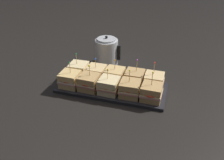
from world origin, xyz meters
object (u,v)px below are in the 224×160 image
at_px(serving_platter, 112,88).
at_px(sandwich_front_far_right, 151,92).
at_px(sandwich_front_left, 89,82).
at_px(sandwich_front_center, 109,86).
at_px(kettle_steel, 107,51).
at_px(sandwich_back_right, 135,78).
at_px(sandwich_back_far_left, 79,70).
at_px(sandwich_back_far_right, 154,81).
at_px(sandwich_front_far_left, 70,79).
at_px(sandwich_front_right, 130,89).
at_px(sandwich_back_center, 115,76).
at_px(sandwich_back_left, 96,73).

xyz_separation_m(serving_platter, sandwich_front_far_right, (0.24, -0.06, 0.05)).
relative_size(serving_platter, sandwich_front_left, 4.17).
distance_m(sandwich_front_center, kettle_steel, 0.40).
xyz_separation_m(serving_platter, kettle_steel, (-0.13, 0.32, 0.09)).
relative_size(sandwich_front_far_right, sandwich_back_right, 1.00).
height_order(sandwich_front_far_right, sandwich_back_far_left, sandwich_front_far_right).
bearing_deg(sandwich_front_center, sandwich_back_far_right, 26.73).
bearing_deg(kettle_steel, serving_platter, -67.37).
distance_m(sandwich_front_far_left, sandwich_front_left, 0.12).
xyz_separation_m(sandwich_back_far_right, kettle_steel, (-0.37, 0.26, 0.03)).
bearing_deg(sandwich_front_far_left, sandwich_back_right, 18.55).
distance_m(sandwich_back_right, kettle_steel, 0.36).
height_order(sandwich_back_far_right, kettle_steel, kettle_steel).
xyz_separation_m(serving_platter, sandwich_back_far_right, (0.24, 0.06, 0.05)).
bearing_deg(sandwich_front_right, sandwich_back_center, 136.21).
distance_m(sandwich_back_far_left, sandwich_back_far_right, 0.48).
xyz_separation_m(sandwich_front_right, sandwich_back_far_right, (0.12, 0.12, 0.00)).
distance_m(serving_platter, sandwich_back_right, 0.15).
relative_size(sandwich_back_far_left, kettle_steel, 0.76).
height_order(sandwich_front_right, sandwich_back_far_left, sandwich_front_right).
height_order(sandwich_front_left, kettle_steel, kettle_steel).
relative_size(sandwich_back_left, kettle_steel, 0.70).
height_order(sandwich_front_left, sandwich_back_far_right, sandwich_back_far_right).
xyz_separation_m(sandwich_front_far_right, sandwich_back_far_right, (-0.00, 0.12, -0.00)).
bearing_deg(sandwich_front_far_right, sandwich_back_right, 134.25).
height_order(sandwich_front_far_left, sandwich_front_right, sandwich_front_right).
relative_size(sandwich_front_left, sandwich_back_right, 0.92).
height_order(sandwich_front_far_right, sandwich_back_left, sandwich_front_far_right).
xyz_separation_m(sandwich_back_left, sandwich_back_far_right, (0.36, -0.00, 0.00)).
bearing_deg(sandwich_back_right, sandwich_front_far_left, -161.45).
xyz_separation_m(sandwich_front_left, sandwich_front_right, (0.24, 0.00, -0.00)).
xyz_separation_m(sandwich_front_center, sandwich_back_right, (0.12, 0.12, 0.00)).
bearing_deg(sandwich_back_center, sandwich_front_right, -43.79).
relative_size(sandwich_front_center, sandwich_back_left, 1.02).
bearing_deg(sandwich_back_right, serving_platter, -152.94).
bearing_deg(sandwich_front_right, sandwich_back_far_left, 161.50).
bearing_deg(sandwich_back_far_left, sandwich_back_right, 0.05).
xyz_separation_m(sandwich_front_far_right, sandwich_back_right, (-0.12, 0.12, -0.00)).
height_order(sandwich_front_right, sandwich_front_far_right, sandwich_front_far_right).
xyz_separation_m(sandwich_front_far_right, sandwich_back_left, (-0.36, 0.12, -0.00)).
distance_m(sandwich_front_far_left, kettle_steel, 0.40).
bearing_deg(sandwich_back_right, sandwich_front_left, -153.42).
distance_m(sandwich_front_center, sandwich_back_left, 0.17).
relative_size(sandwich_back_far_left, sandwich_back_far_right, 0.96).
xyz_separation_m(sandwich_front_right, sandwich_front_far_right, (0.12, -0.00, 0.00)).
bearing_deg(sandwich_front_far_left, sandwich_back_far_left, 88.40).
bearing_deg(kettle_steel, sandwich_back_right, -45.14).
relative_size(sandwich_front_right, sandwich_back_far_right, 0.98).
bearing_deg(sandwich_front_left, sandwich_back_far_right, 18.21).
relative_size(sandwich_front_right, kettle_steel, 0.77).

